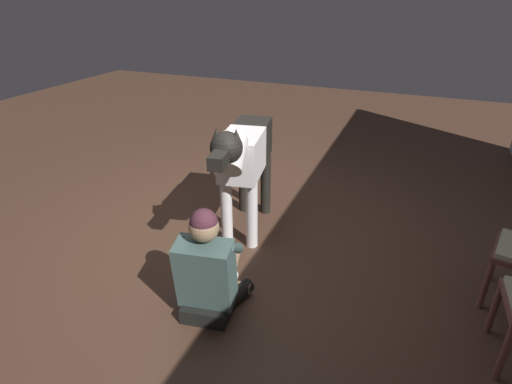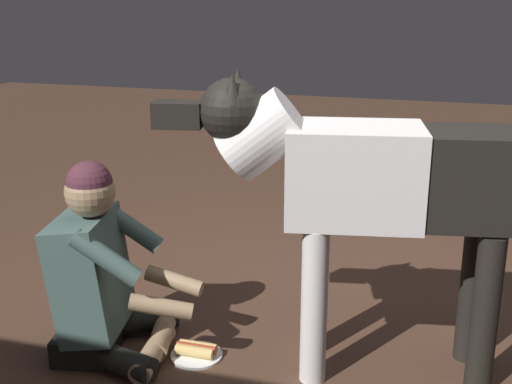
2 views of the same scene
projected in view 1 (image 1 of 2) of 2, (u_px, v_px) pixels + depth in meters
ground_plane at (223, 227)px, 4.21m from camera, size 13.48×13.48×0.00m
person_sitting_on_floor at (208, 271)px, 2.98m from camera, size 0.67×0.57×0.88m
large_dog at (244, 157)px, 3.75m from camera, size 1.60×0.48×1.25m
hot_dog_on_plate at (225, 274)px, 3.48m from camera, size 0.23×0.23×0.06m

